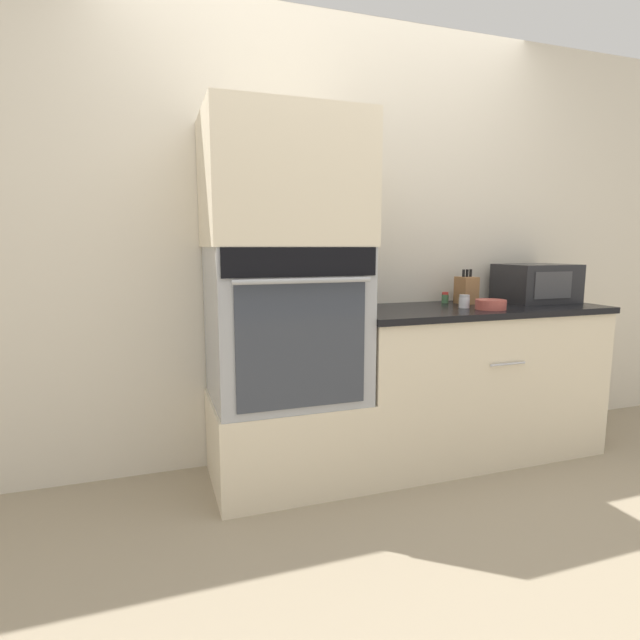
{
  "coord_description": "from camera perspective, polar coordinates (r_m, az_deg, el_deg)",
  "views": [
    {
      "loc": [
        -1.03,
        -2.13,
        1.23
      ],
      "look_at": [
        -0.23,
        0.21,
        0.86
      ],
      "focal_mm": 28.0,
      "sensor_mm": 36.0,
      "label": 1
    }
  ],
  "objects": [
    {
      "name": "condiment_jar_near",
      "position": [
        2.93,
        16.16,
        2.05
      ],
      "size": [
        0.06,
        0.06,
        0.07
      ],
      "color": "silver",
      "rests_on": "counter_unit"
    },
    {
      "name": "oven_cabinet_base",
      "position": [
        2.7,
        -3.87,
        -13.38
      ],
      "size": [
        0.77,
        0.6,
        0.45
      ],
      "color": "beige",
      "rests_on": "ground_plane"
    },
    {
      "name": "wall_oven",
      "position": [
        2.54,
        -3.99,
        -0.43
      ],
      "size": [
        0.75,
        0.64,
        0.77
      ],
      "color": "#9EA0A5",
      "rests_on": "oven_cabinet_base"
    },
    {
      "name": "bowl",
      "position": [
        2.91,
        18.93,
        1.69
      ],
      "size": [
        0.17,
        0.17,
        0.05
      ],
      "color": "#B24C42",
      "rests_on": "counter_unit"
    },
    {
      "name": "oven_cabinet_upper",
      "position": [
        2.53,
        -4.18,
        15.48
      ],
      "size": [
        0.77,
        0.6,
        0.63
      ],
      "color": "beige",
      "rests_on": "wall_oven"
    },
    {
      "name": "condiment_jar_mid",
      "position": [
        3.28,
        16.11,
        2.77
      ],
      "size": [
        0.05,
        0.05,
        0.08
      ],
      "color": "brown",
      "rests_on": "counter_unit"
    },
    {
      "name": "condiment_jar_far",
      "position": [
        3.16,
        14.11,
        2.5
      ],
      "size": [
        0.04,
        0.04,
        0.07
      ],
      "color": "#427047",
      "rests_on": "counter_unit"
    },
    {
      "name": "ground_plane",
      "position": [
        2.66,
        6.47,
        -19.13
      ],
      "size": [
        12.0,
        12.0,
        0.0
      ],
      "primitive_type": "plane",
      "color": "gray"
    },
    {
      "name": "wall_back",
      "position": [
        2.94,
        1.57,
        8.81
      ],
      "size": [
        8.0,
        0.05,
        2.5
      ],
      "color": "beige",
      "rests_on": "ground_plane"
    },
    {
      "name": "microwave",
      "position": [
        3.4,
        23.45,
        3.9
      ],
      "size": [
        0.44,
        0.34,
        0.23
      ],
      "color": "#232326",
      "rests_on": "counter_unit"
    },
    {
      "name": "knife_block",
      "position": [
        3.15,
        16.38,
        3.31
      ],
      "size": [
        0.1,
        0.12,
        0.21
      ],
      "color": "olive",
      "rests_on": "counter_unit"
    },
    {
      "name": "counter_unit",
      "position": [
        3.11,
        16.84,
        -6.59
      ],
      "size": [
        1.52,
        0.63,
        0.89
      ],
      "color": "beige",
      "rests_on": "ground_plane"
    }
  ]
}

